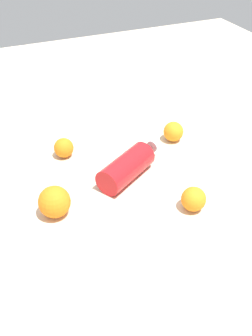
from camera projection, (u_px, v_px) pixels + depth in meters
ground_plane at (108, 177)px, 1.14m from camera, size 2.40×2.40×0.00m
water_bottle at (131, 164)px, 1.13m from camera, size 0.24×0.18×0.08m
orange_0 at (64, 148)px, 1.21m from camera, size 0.06×0.06×0.06m
orange_1 at (194, 199)px, 1.01m from camera, size 0.07×0.07×0.07m
orange_2 at (54, 202)px, 0.99m from camera, size 0.08×0.08×0.08m
orange_3 at (173, 132)px, 1.28m from camera, size 0.07×0.07×0.07m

